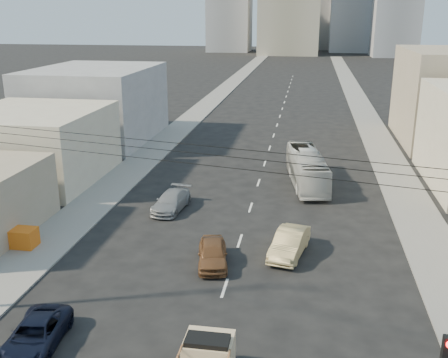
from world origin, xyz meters
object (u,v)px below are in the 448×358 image
(sedan_grey, at_px, (171,201))
(sedan_tan, at_px, (289,243))
(navy_pickup, at_px, (35,335))
(crate_stack, at_px, (21,238))
(city_bus, at_px, (307,168))
(sedan_brown, at_px, (213,253))

(sedan_grey, bearing_deg, sedan_tan, -28.26)
(navy_pickup, bearing_deg, sedan_tan, 40.80)
(navy_pickup, height_order, crate_stack, crate_stack)
(city_bus, relative_size, crate_stack, 5.55)
(city_bus, distance_m, sedan_tan, 13.77)
(sedan_grey, xyz_separation_m, crate_stack, (-7.35, -7.77, 0.03))
(navy_pickup, bearing_deg, city_bus, 59.93)
(sedan_grey, bearing_deg, navy_pickup, -88.75)
(sedan_grey, distance_m, crate_stack, 10.70)
(navy_pickup, height_order, sedan_brown, sedan_brown)
(sedan_brown, bearing_deg, sedan_tan, 14.18)
(navy_pickup, bearing_deg, sedan_grey, 79.18)
(sedan_tan, height_order, crate_stack, sedan_tan)
(city_bus, bearing_deg, navy_pickup, -123.28)
(navy_pickup, distance_m, crate_stack, 10.88)
(sedan_tan, distance_m, sedan_grey, 10.70)
(navy_pickup, xyz_separation_m, crate_stack, (-5.83, 9.18, 0.07))
(city_bus, height_order, crate_stack, city_bus)
(sedan_brown, height_order, sedan_tan, sedan_tan)
(navy_pickup, xyz_separation_m, sedan_brown, (6.07, 8.88, 0.07))
(city_bus, bearing_deg, crate_stack, -146.65)
(city_bus, relative_size, sedan_brown, 2.46)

